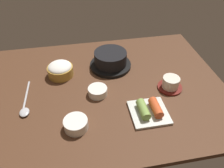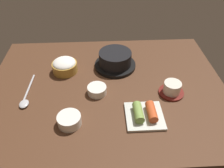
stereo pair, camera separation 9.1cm
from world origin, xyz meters
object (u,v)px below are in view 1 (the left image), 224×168
kimchi_plate (149,111)px  rice_bowl (60,69)px  banchan_cup_center (98,91)px  spoon (25,107)px  tea_cup_with_saucer (171,84)px  side_bowl_near (76,124)px  stone_pot (110,60)px

kimchi_plate → rice_bowl: bearing=137.1°
banchan_cup_center → spoon: 28.28cm
rice_bowl → tea_cup_with_saucer: bearing=-21.2°
side_bowl_near → rice_bowl: bearing=98.7°
side_bowl_near → spoon: side_bowl_near is taller
kimchi_plate → spoon: (-45.27, 11.49, -0.96)cm
tea_cup_with_saucer → side_bowl_near: size_ratio=1.22×
rice_bowl → spoon: 22.66cm
rice_bowl → spoon: rice_bowl is taller
rice_bowl → kimchi_plate: (31.54, -29.33, -1.61)cm
stone_pot → spoon: (-36.66, -20.40, -3.06)cm
stone_pot → banchan_cup_center: bearing=-115.2°
rice_bowl → kimchi_plate: 43.10cm
kimchi_plate → side_bowl_near: size_ratio=1.63×
stone_pot → tea_cup_with_saucer: size_ratio=1.87×
rice_bowl → side_bowl_near: bearing=-81.3°
stone_pot → spoon: stone_pot is taller
kimchi_plate → stone_pot: bearing=105.1°
stone_pot → side_bowl_near: bearing=-118.4°
rice_bowl → tea_cup_with_saucer: 47.72cm
tea_cup_with_saucer → side_bowl_near: 42.09cm
stone_pot → banchan_cup_center: (-8.51, -18.05, -1.92)cm
rice_bowl → side_bowl_near: (4.75, -31.05, -1.15)cm
rice_bowl → spoon: bearing=-127.6°
kimchi_plate → spoon: 46.71cm
stone_pot → tea_cup_with_saucer: stone_pot is taller
banchan_cup_center → kimchi_plate: kimchi_plate is taller
stone_pot → kimchi_plate: 33.10cm
rice_bowl → kimchi_plate: bearing=-42.9°
banchan_cup_center → spoon: bearing=-175.2°
banchan_cup_center → spoon: banchan_cup_center is taller
rice_bowl → banchan_cup_center: size_ratio=1.45×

